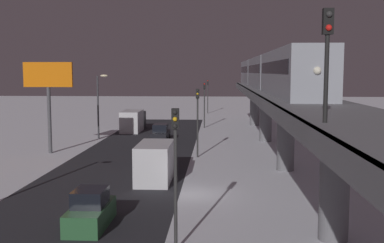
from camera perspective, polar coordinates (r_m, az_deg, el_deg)
name	(u,v)px	position (r m, az deg, el deg)	size (l,w,h in m)	color
ground_plane	(194,194)	(30.89, 0.20, -8.87)	(240.00, 240.00, 0.00)	white
avenue_asphalt	(97,193)	(31.85, -11.53, -8.53)	(11.00, 94.77, 0.01)	#28282D
elevated_railway	(303,113)	(30.41, 13.46, 0.99)	(5.00, 94.77, 6.18)	slate
subway_train	(266,72)	(54.37, 9.03, 6.02)	(2.94, 55.47, 3.40)	#999EA8
rail_signal	(327,45)	(17.19, 16.21, 8.93)	(0.36, 0.41, 4.00)	black
sedan_black	(161,134)	(53.92, -3.87, -1.57)	(1.91, 4.80, 1.97)	black
sedan_green	(90,211)	(25.10, -12.30, -10.68)	(1.80, 4.14, 1.97)	#2D6038
box_truck	(133,121)	(63.43, -7.19, 0.07)	(2.40, 7.40, 2.80)	black
delivery_van	(157,160)	(35.21, -4.34, -4.77)	(2.40, 7.40, 2.80)	silver
traffic_light_near	(175,158)	(20.54, -2.04, -4.54)	(0.32, 0.44, 6.40)	#2D2D2D
traffic_light_mid	(198,113)	(43.29, 0.68, 1.09)	(0.32, 0.44, 6.40)	#2D2D2D
traffic_light_far	(204,98)	(66.20, 1.53, 2.84)	(0.32, 0.44, 6.40)	#2D2D2D
traffic_light_distant	(208,92)	(89.15, 1.94, 3.68)	(0.32, 0.44, 6.40)	#2D2D2D
commercial_billboard	(48,84)	(47.45, -17.16, 4.45)	(4.80, 0.36, 8.90)	#4C4C51
street_lamp_far	(100,98)	(56.64, -11.21, 2.79)	(1.35, 0.44, 7.65)	#38383D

